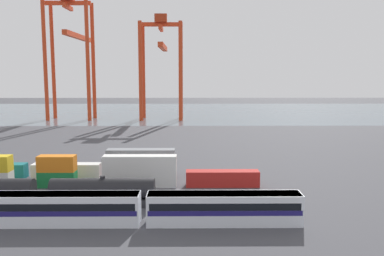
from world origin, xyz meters
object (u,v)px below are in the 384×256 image
Objects in this scene: passenger_train at (63,207)px; gantry_crane_west at (72,45)px; shipping_container_3 at (58,179)px; gantry_crane_central at (162,56)px.

passenger_train is 1.17× the size of gantry_crane_west.
passenger_train is 9.78× the size of shipping_container_3.
gantry_crane_west is 1.20× the size of gantry_crane_central.
passenger_train is at bearing -92.18° from gantry_crane_central.
gantry_crane_west is (-26.13, 104.81, 28.77)m from shipping_container_3.
gantry_crane_west reaches higher than passenger_train.
gantry_crane_central reaches higher than passenger_train.
shipping_container_3 is 111.78m from gantry_crane_west.
gantry_crane_central is (36.88, -0.43, -4.40)m from gantry_crane_west.
passenger_train is at bearing -75.21° from gantry_crane_west.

